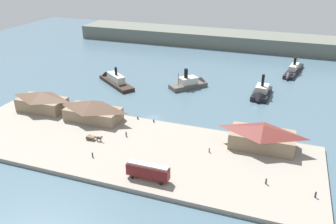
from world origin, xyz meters
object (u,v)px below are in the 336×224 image
(pedestrian_near_east_shed, at_px, (316,195))
(mooring_post_west, at_px, (138,118))
(ferry_shed_central_terminal, at_px, (42,101))
(ferry_approaching_west, at_px, (113,80))
(mooring_post_center_west, at_px, (154,121))
(ferry_shed_east_terminal, at_px, (93,110))
(street_tram, at_px, (148,171))
(pedestrian_walking_west, at_px, (266,181))
(ferry_shed_customs_shed, at_px, (262,136))
(horse_cart, at_px, (94,137))
(pedestrian_at_waters_edge, at_px, (126,134))
(ferry_moored_east, at_px, (261,94))
(ferry_near_quay, at_px, (192,83))
(ferry_moored_west, at_px, (292,72))
(pedestrian_by_tram, at_px, (92,155))
(pedestrian_near_cart, at_px, (209,150))

(pedestrian_near_east_shed, xyz_separation_m, mooring_post_west, (-55.20, 23.68, -0.34))
(ferry_shed_central_terminal, height_order, ferry_approaching_west, ferry_shed_central_terminal)
(mooring_post_center_west, distance_m, ferry_approaching_west, 45.44)
(ferry_shed_east_terminal, height_order, street_tram, ferry_shed_east_terminal)
(pedestrian_walking_west, xyz_separation_m, ferry_approaching_west, (-70.17, 54.20, -0.54))
(mooring_post_center_west, bearing_deg, street_tram, -70.86)
(ferry_shed_customs_shed, height_order, horse_cart, ferry_shed_customs_shed)
(pedestrian_walking_west, bearing_deg, ferry_approaching_west, 142.32)
(street_tram, distance_m, pedestrian_at_waters_edge, 23.39)
(pedestrian_walking_west, distance_m, ferry_moored_east, 58.92)
(mooring_post_center_west, height_order, ferry_approaching_west, ferry_approaching_west)
(ferry_moored_east, bearing_deg, ferry_shed_central_terminal, -150.44)
(horse_cart, bearing_deg, mooring_post_center_west, 54.28)
(street_tram, distance_m, ferry_near_quay, 69.17)
(pedestrian_near_east_shed, distance_m, mooring_post_center_west, 54.56)
(street_tram, xyz_separation_m, ferry_moored_west, (31.81, 100.71, -2.47))
(ferry_shed_customs_shed, height_order, ferry_moored_east, ferry_moored_east)
(pedestrian_near_east_shed, distance_m, ferry_approaching_west, 98.53)
(ferry_shed_east_terminal, height_order, mooring_post_west, ferry_shed_east_terminal)
(ferry_shed_central_terminal, height_order, pedestrian_at_waters_edge, ferry_shed_central_terminal)
(pedestrian_by_tram, bearing_deg, pedestrian_near_east_shed, 2.16)
(mooring_post_west, xyz_separation_m, ferry_approaching_west, (-26.13, 31.94, -0.19))
(pedestrian_near_cart, bearing_deg, ferry_shed_east_terminal, 170.00)
(mooring_post_center_west, bearing_deg, ferry_approaching_west, 134.85)
(mooring_post_center_west, bearing_deg, pedestrian_at_waters_edge, -110.24)
(ferry_near_quay, bearing_deg, pedestrian_near_east_shed, -52.74)
(ferry_shed_customs_shed, bearing_deg, ferry_moored_west, 84.68)
(ferry_shed_customs_shed, xyz_separation_m, pedestrian_walking_west, (2.93, -17.64, -2.71))
(mooring_post_west, height_order, ferry_moored_east, ferry_moored_east)
(ferry_shed_customs_shed, height_order, street_tram, ferry_shed_customs_shed)
(ferry_shed_customs_shed, distance_m, pedestrian_near_cart, 15.91)
(mooring_post_center_west, height_order, ferry_moored_east, ferry_moored_east)
(ferry_shed_customs_shed, relative_size, ferry_near_quay, 1.12)
(pedestrian_near_cart, bearing_deg, mooring_post_center_west, 150.38)
(pedestrian_near_cart, bearing_deg, ferry_near_quay, 111.10)
(horse_cart, distance_m, ferry_moored_east, 69.12)
(pedestrian_near_east_shed, xyz_separation_m, ferry_approaching_west, (-81.33, 55.62, -0.53))
(street_tram, bearing_deg, pedestrian_near_cart, 57.08)
(ferry_shed_east_terminal, distance_m, pedestrian_by_tram, 23.82)
(ferry_shed_east_terminal, relative_size, mooring_post_west, 20.79)
(street_tram, relative_size, mooring_post_west, 12.13)
(ferry_shed_customs_shed, relative_size, horse_cart, 3.32)
(ferry_shed_customs_shed, relative_size, pedestrian_near_east_shed, 10.64)
(street_tram, height_order, ferry_moored_west, ferry_moored_west)
(ferry_approaching_west, bearing_deg, ferry_near_quay, 10.80)
(ferry_shed_east_terminal, bearing_deg, ferry_near_quay, 63.55)
(ferry_shed_central_terminal, bearing_deg, pedestrian_walking_west, -12.63)
(ferry_shed_east_terminal, xyz_separation_m, pedestrian_by_tram, (11.78, -20.51, -2.87))
(ferry_shed_central_terminal, xyz_separation_m, mooring_post_west, (34.93, 4.57, -3.10))
(pedestrian_by_tram, bearing_deg, ferry_near_quay, 81.16)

